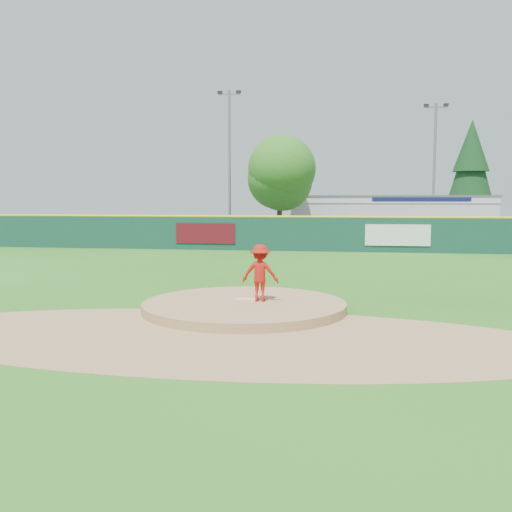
% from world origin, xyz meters
% --- Properties ---
extents(ground, '(120.00, 120.00, 0.00)m').
position_xyz_m(ground, '(0.00, 0.00, 0.00)').
color(ground, '#286B19').
rests_on(ground, ground).
extents(pitchers_mound, '(5.50, 5.50, 0.50)m').
position_xyz_m(pitchers_mound, '(0.00, 0.00, 0.00)').
color(pitchers_mound, '#9E774C').
rests_on(pitchers_mound, ground).
extents(pitching_rubber, '(0.60, 0.15, 0.04)m').
position_xyz_m(pitching_rubber, '(0.00, 0.30, 0.27)').
color(pitching_rubber, white).
rests_on(pitching_rubber, pitchers_mound).
extents(infield_dirt_arc, '(15.40, 15.40, 0.01)m').
position_xyz_m(infield_dirt_arc, '(0.00, -3.00, 0.01)').
color(infield_dirt_arc, '#9E774C').
rests_on(infield_dirt_arc, ground).
extents(parking_lot, '(44.00, 16.00, 0.02)m').
position_xyz_m(parking_lot, '(0.00, 27.00, 0.01)').
color(parking_lot, '#38383A').
rests_on(parking_lot, ground).
extents(pitcher, '(1.01, 0.60, 1.55)m').
position_xyz_m(pitcher, '(0.41, 0.19, 1.02)').
color(pitcher, '#B2170F').
rests_on(pitcher, pitchers_mound).
extents(van, '(4.32, 2.07, 1.19)m').
position_xyz_m(van, '(5.48, 23.46, 0.61)').
color(van, white).
rests_on(van, parking_lot).
extents(pool_building_grp, '(15.20, 8.20, 3.31)m').
position_xyz_m(pool_building_grp, '(6.00, 31.99, 1.66)').
color(pool_building_grp, silver).
rests_on(pool_building_grp, ground).
extents(fence_banners, '(14.74, 0.04, 1.20)m').
position_xyz_m(fence_banners, '(-0.03, 17.92, 1.00)').
color(fence_banners, '#5F0D18').
rests_on(fence_banners, ground).
extents(playground_slide, '(0.86, 2.42, 1.33)m').
position_xyz_m(playground_slide, '(-15.42, 24.30, 0.68)').
color(playground_slide, blue).
rests_on(playground_slide, ground).
extents(outfield_fence, '(40.00, 0.14, 2.07)m').
position_xyz_m(outfield_fence, '(0.00, 18.00, 1.09)').
color(outfield_fence, '#123D32').
rests_on(outfield_fence, ground).
extents(deciduous_tree, '(5.60, 5.60, 7.36)m').
position_xyz_m(deciduous_tree, '(-2.00, 25.00, 4.55)').
color(deciduous_tree, '#382314').
rests_on(deciduous_tree, ground).
extents(conifer_tree, '(4.40, 4.40, 9.50)m').
position_xyz_m(conifer_tree, '(13.00, 36.00, 5.54)').
color(conifer_tree, '#382314').
rests_on(conifer_tree, ground).
extents(light_pole_left, '(1.75, 0.25, 11.00)m').
position_xyz_m(light_pole_left, '(-6.00, 27.00, 6.05)').
color(light_pole_left, gray).
rests_on(light_pole_left, ground).
extents(light_pole_right, '(1.75, 0.25, 10.00)m').
position_xyz_m(light_pole_right, '(9.00, 29.00, 5.54)').
color(light_pole_right, gray).
rests_on(light_pole_right, ground).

